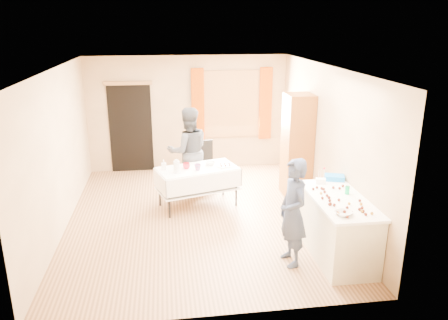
{
  "coord_description": "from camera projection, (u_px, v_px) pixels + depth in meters",
  "views": [
    {
      "loc": [
        -0.52,
        -7.06,
        3.3
      ],
      "look_at": [
        0.45,
        0.0,
        1.04
      ],
      "focal_mm": 35.0,
      "sensor_mm": 36.0,
      "label": 1
    }
  ],
  "objects": [
    {
      "name": "curtain_left",
      "position": [
        198.0,
        105.0,
        9.83
      ],
      "size": [
        0.28,
        0.06,
        1.65
      ],
      "primitive_type": "cube",
      "color": "#A53B00",
      "rests_on": "wall_back"
    },
    {
      "name": "floor",
      "position": [
        199.0,
        217.0,
        7.74
      ],
      "size": [
        4.5,
        5.5,
        0.02
      ],
      "primitive_type": "cube",
      "color": "#9E7047",
      "rests_on": "ground"
    },
    {
      "name": "mixing_bowl",
      "position": [
        343.0,
        213.0,
        5.64
      ],
      "size": [
        0.35,
        0.35,
        0.05
      ],
      "primitive_type": "imported",
      "rotation": [
        0.0,
        0.0,
        0.38
      ],
      "color": "white",
      "rests_on": "counter"
    },
    {
      "name": "small_bowl",
      "position": [
        210.0,
        163.0,
        8.14
      ],
      "size": [
        0.31,
        0.31,
        0.06
      ],
      "primitive_type": "imported",
      "rotation": [
        0.0,
        0.0,
        0.4
      ],
      "color": "white",
      "rests_on": "party_table"
    },
    {
      "name": "cake_balls",
      "position": [
        340.0,
        201.0,
        6.02
      ],
      "size": [
        0.54,
        1.09,
        0.04
      ],
      "color": "#3F2314",
      "rests_on": "counter"
    },
    {
      "name": "pastry_tray",
      "position": [
        225.0,
        166.0,
        8.04
      ],
      "size": [
        0.34,
        0.29,
        0.02
      ],
      "primitive_type": "cube",
      "rotation": [
        0.0,
        0.0,
        0.39
      ],
      "color": "white",
      "rests_on": "party_table"
    },
    {
      "name": "pitcher",
      "position": [
        177.0,
        167.0,
        7.66
      ],
      "size": [
        0.15,
        0.15,
        0.22
      ],
      "primitive_type": "cylinder",
      "rotation": [
        0.0,
        0.0,
        0.56
      ],
      "color": "silver",
      "rests_on": "party_table"
    },
    {
      "name": "wall_back",
      "position": [
        188.0,
        113.0,
        9.94
      ],
      "size": [
        4.5,
        0.02,
        2.6
      ],
      "primitive_type": "cube",
      "color": "tan",
      "rests_on": "floor"
    },
    {
      "name": "blue_basket",
      "position": [
        334.0,
        178.0,
        6.89
      ],
      "size": [
        0.35,
        0.28,
        0.08
      ],
      "primitive_type": "cube",
      "rotation": [
        0.0,
        0.0,
        -0.31
      ],
      "color": "blue",
      "rests_on": "counter"
    },
    {
      "name": "doorway",
      "position": [
        131.0,
        128.0,
        9.84
      ],
      "size": [
        0.95,
        0.04,
        2.0
      ],
      "primitive_type": "cube",
      "color": "black",
      "rests_on": "floor"
    },
    {
      "name": "chair",
      "position": [
        205.0,
        174.0,
        9.06
      ],
      "size": [
        0.44,
        0.44,
        0.96
      ],
      "rotation": [
        0.0,
        0.0,
        0.11
      ],
      "color": "black",
      "rests_on": "floor"
    },
    {
      "name": "foam_block",
      "position": [
        321.0,
        181.0,
        6.74
      ],
      "size": [
        0.17,
        0.14,
        0.08
      ],
      "primitive_type": "cube",
      "rotation": [
        0.0,
        0.0,
        -0.31
      ],
      "color": "white",
      "rests_on": "counter"
    },
    {
      "name": "woman",
      "position": [
        189.0,
        151.0,
        8.56
      ],
      "size": [
        1.06,
        0.93,
        1.74
      ],
      "primitive_type": "imported",
      "rotation": [
        0.0,
        0.0,
        3.3
      ],
      "color": "black",
      "rests_on": "floor"
    },
    {
      "name": "wall_front",
      "position": [
        218.0,
        215.0,
        4.73
      ],
      "size": [
        4.5,
        0.02,
        2.6
      ],
      "primitive_type": "cube",
      "color": "tan",
      "rests_on": "floor"
    },
    {
      "name": "ceiling",
      "position": [
        196.0,
        67.0,
        6.94
      ],
      "size": [
        4.5,
        5.5,
        0.02
      ],
      "primitive_type": "cube",
      "color": "white",
      "rests_on": "floor"
    },
    {
      "name": "cabinet",
      "position": [
        297.0,
        146.0,
        8.45
      ],
      "size": [
        0.5,
        0.6,
        2.01
      ],
      "primitive_type": "cube",
      "color": "brown",
      "rests_on": "floor"
    },
    {
      "name": "counter",
      "position": [
        337.0,
        227.0,
        6.33
      ],
      "size": [
        0.75,
        1.59,
        0.91
      ],
      "color": "beige",
      "rests_on": "floor"
    },
    {
      "name": "party_table",
      "position": [
        198.0,
        183.0,
        8.07
      ],
      "size": [
        1.61,
        1.13,
        0.75
      ],
      "rotation": [
        0.0,
        0.0,
        0.29
      ],
      "color": "black",
      "rests_on": "floor"
    },
    {
      "name": "bottle",
      "position": [
        164.0,
        165.0,
        7.85
      ],
      "size": [
        0.09,
        0.09,
        0.18
      ],
      "primitive_type": "imported",
      "rotation": [
        0.0,
        0.0,
        -0.05
      ],
      "color": "white",
      "rests_on": "party_table"
    },
    {
      "name": "cup_red",
      "position": [
        186.0,
        166.0,
        7.91
      ],
      "size": [
        0.18,
        0.18,
        0.1
      ],
      "primitive_type": "imported",
      "rotation": [
        0.0,
        0.0,
        0.2
      ],
      "color": "red",
      "rests_on": "party_table"
    },
    {
      "name": "wall_left",
      "position": [
        58.0,
        151.0,
        7.04
      ],
      "size": [
        0.02,
        5.5,
        2.6
      ],
      "primitive_type": "cube",
      "color": "tan",
      "rests_on": "floor"
    },
    {
      "name": "door_lintel",
      "position": [
        128.0,
        83.0,
        9.5
      ],
      "size": [
        1.05,
        0.06,
        0.08
      ],
      "primitive_type": "cube",
      "color": "olive",
      "rests_on": "wall_back"
    },
    {
      "name": "curtain_right",
      "position": [
        265.0,
        104.0,
        10.03
      ],
      "size": [
        0.28,
        0.06,
        1.65
      ],
      "primitive_type": "cube",
      "color": "#A53B00",
      "rests_on": "wall_back"
    },
    {
      "name": "girl",
      "position": [
        293.0,
        213.0,
        6.04
      ],
      "size": [
        0.68,
        0.54,
        1.55
      ],
      "primitive_type": "imported",
      "rotation": [
        0.0,
        0.0,
        -1.42
      ],
      "color": "#222C48",
      "rests_on": "floor"
    },
    {
      "name": "cup_rainbow",
      "position": [
        198.0,
        167.0,
        7.83
      ],
      "size": [
        0.21,
        0.21,
        0.11
      ],
      "primitive_type": "imported",
      "rotation": [
        0.0,
        0.0,
        0.45
      ],
      "color": "red",
      "rests_on": "party_table"
    },
    {
      "name": "window_frame",
      "position": [
        232.0,
        104.0,
        9.98
      ],
      "size": [
        1.32,
        0.06,
        1.52
      ],
      "primitive_type": "cube",
      "color": "olive",
      "rests_on": "wall_back"
    },
    {
      "name": "window_pane",
      "position": [
        232.0,
        104.0,
        9.96
      ],
      "size": [
        1.2,
        0.02,
        1.4
      ],
      "primitive_type": "cube",
      "color": "white",
      "rests_on": "wall_back"
    },
    {
      "name": "soda_can",
      "position": [
        347.0,
        190.0,
        6.32
      ],
      "size": [
        0.07,
        0.07,
        0.12
      ],
      "primitive_type": "cylinder",
      "rotation": [
        0.0,
        0.0,
        -0.03
      ],
      "color": "#05984A",
      "rests_on": "counter"
    },
    {
      "name": "wall_right",
      "position": [
        326.0,
        141.0,
        7.63
      ],
      "size": [
        0.02,
        5.5,
        2.6
      ],
      "primitive_type": "cube",
      "color": "tan",
      "rests_on": "floor"
    }
  ]
}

